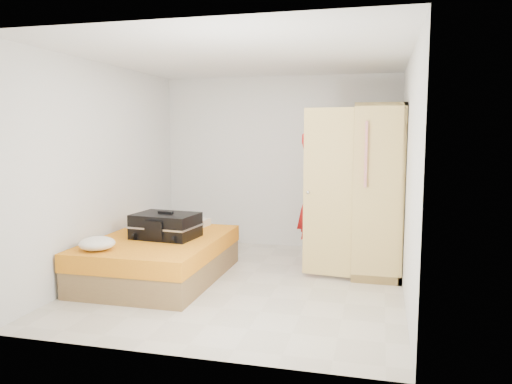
% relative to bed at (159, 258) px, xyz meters
% --- Properties ---
extents(room, '(4.00, 4.02, 2.60)m').
position_rel_bed_xyz_m(room, '(1.05, 0.08, 1.05)').
color(room, beige).
rests_on(room, ground).
extents(bed, '(1.42, 2.02, 0.50)m').
position_rel_bed_xyz_m(bed, '(0.00, 0.00, 0.00)').
color(bed, olive).
rests_on(bed, ground).
extents(wardrobe, '(1.17, 1.20, 2.10)m').
position_rel_bed_xyz_m(wardrobe, '(2.50, 0.94, 0.75)').
color(wardrobe, '#D9B56A').
rests_on(wardrobe, ground).
extents(person, '(0.66, 0.77, 1.78)m').
position_rel_bed_xyz_m(person, '(1.73, 1.11, 0.64)').
color(person, red).
rests_on(person, ground).
extents(suitcase, '(0.81, 0.63, 0.32)m').
position_rel_bed_xyz_m(suitcase, '(0.07, 0.04, 0.39)').
color(suitcase, black).
rests_on(suitcase, bed).
extents(round_cushion, '(0.38, 0.38, 0.15)m').
position_rel_bed_xyz_m(round_cushion, '(-0.38, -0.73, 0.32)').
color(round_cushion, white).
rests_on(round_cushion, bed).
extents(pillow, '(0.56, 0.35, 0.10)m').
position_rel_bed_xyz_m(pillow, '(0.05, 0.85, 0.30)').
color(pillow, white).
rests_on(pillow, bed).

